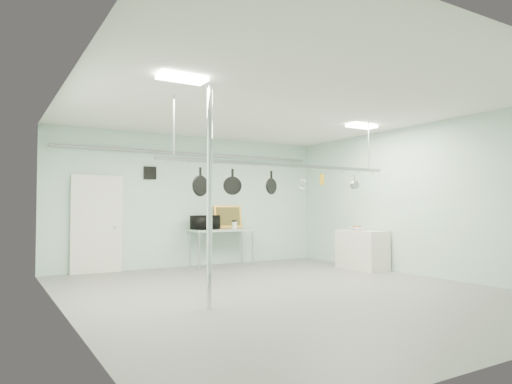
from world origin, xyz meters
TOP-DOWN VIEW (x-y plane):
  - floor at (0.00, 0.00)m, footprint 8.00×8.00m
  - ceiling at (0.00, 0.00)m, footprint 7.00×8.00m
  - back_wall at (0.00, 3.99)m, footprint 7.00×0.02m
  - right_wall at (3.49, 0.00)m, footprint 0.02×8.00m
  - door at (-2.30, 3.94)m, footprint 1.10×0.10m
  - wall_vent at (-1.10, 3.97)m, footprint 0.30×0.04m
  - conduit_pipe at (0.00, 3.90)m, footprint 6.60×0.07m
  - chrome_pole at (-1.70, -0.60)m, footprint 0.08×0.08m
  - prep_table at (0.60, 3.60)m, footprint 1.60×0.70m
  - side_cabinet at (3.15, 1.40)m, footprint 0.60×1.20m
  - pot_rack at (0.20, 0.30)m, footprint 4.80×0.06m
  - light_panel_left at (-2.20, -0.80)m, footprint 0.65×0.30m
  - light_panel_right at (2.40, 0.60)m, footprint 0.65×0.30m
  - microwave at (0.16, 3.61)m, footprint 0.72×0.60m
  - coffee_canister at (0.87, 3.45)m, footprint 0.16×0.16m
  - painting_large at (0.93, 3.90)m, footprint 0.78×0.15m
  - painting_small at (1.17, 3.90)m, footprint 0.30×0.10m
  - fruit_bowl at (3.10, 1.50)m, footprint 0.41×0.41m
  - skillet_left at (-1.44, 0.30)m, footprint 0.34×0.17m
  - skillet_mid at (-0.85, 0.30)m, footprint 0.30×0.18m
  - skillet_right at (-0.08, 0.30)m, footprint 0.29×0.15m
  - whisk at (0.61, 0.30)m, footprint 0.24×0.24m
  - grater at (1.07, 0.30)m, footprint 0.10×0.03m
  - saucepan at (1.90, 0.30)m, footprint 0.18×0.14m
  - fruit_cluster at (3.10, 1.50)m, footprint 0.24×0.24m

SIDE VIEW (x-z plane):
  - floor at x=0.00m, z-range 0.00..0.00m
  - side_cabinet at x=3.15m, z-range 0.00..0.90m
  - prep_table at x=0.60m, z-range 0.38..1.28m
  - fruit_bowl at x=3.10m, z-range 0.90..0.98m
  - fruit_cluster at x=3.10m, z-range 0.94..1.03m
  - coffee_canister at x=0.87m, z-range 0.91..1.09m
  - painting_small at x=1.17m, z-range 0.90..1.16m
  - door at x=-2.30m, z-range -0.05..2.15m
  - microwave at x=0.16m, z-range 0.91..1.25m
  - painting_large at x=0.93m, z-range 0.90..1.49m
  - back_wall at x=0.00m, z-range 0.00..3.20m
  - right_wall at x=3.49m, z-range 0.00..3.20m
  - chrome_pole at x=-1.70m, z-range 0.00..3.20m
  - skillet_left at x=-1.44m, z-range 1.63..2.09m
  - skillet_mid at x=-0.85m, z-range 1.64..2.09m
  - skillet_right at x=-0.08m, z-range 1.68..2.09m
  - whisk at x=0.61m, z-range 1.79..2.09m
  - saucepan at x=1.90m, z-range 1.80..2.09m
  - grater at x=1.07m, z-range 1.85..2.09m
  - pot_rack at x=0.20m, z-range 1.73..2.73m
  - wall_vent at x=-1.10m, z-range 2.10..2.40m
  - conduit_pipe at x=0.00m, z-range 2.71..2.79m
  - light_panel_left at x=-2.20m, z-range 3.14..3.19m
  - light_panel_right at x=2.40m, z-range 3.14..3.19m
  - ceiling at x=0.00m, z-range 3.18..3.20m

